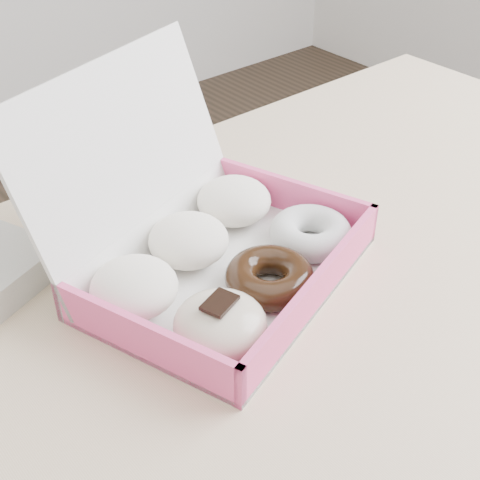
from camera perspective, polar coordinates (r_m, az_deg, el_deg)
table at (r=0.84m, az=9.00°, el=-6.81°), size 1.20×0.80×0.75m
donut_box at (r=0.75m, az=-2.38°, el=-0.73°), size 0.39×0.37×0.22m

